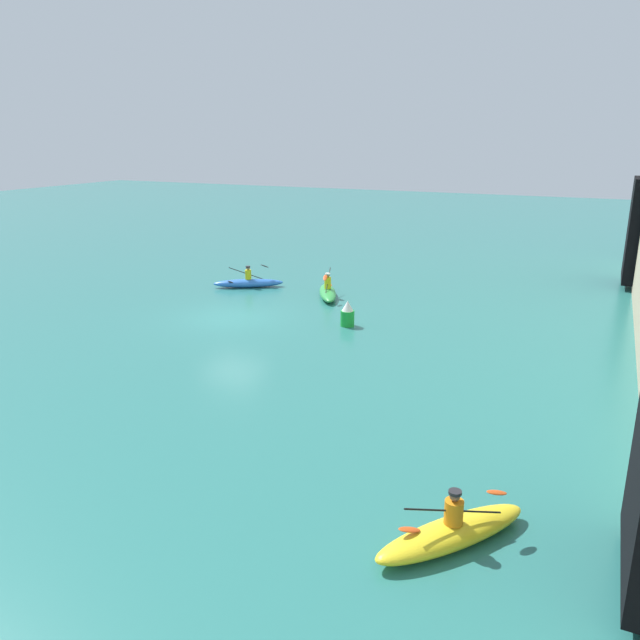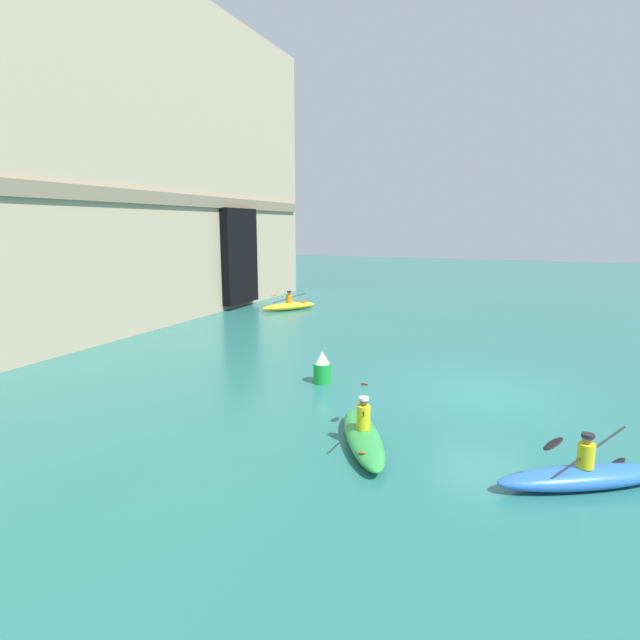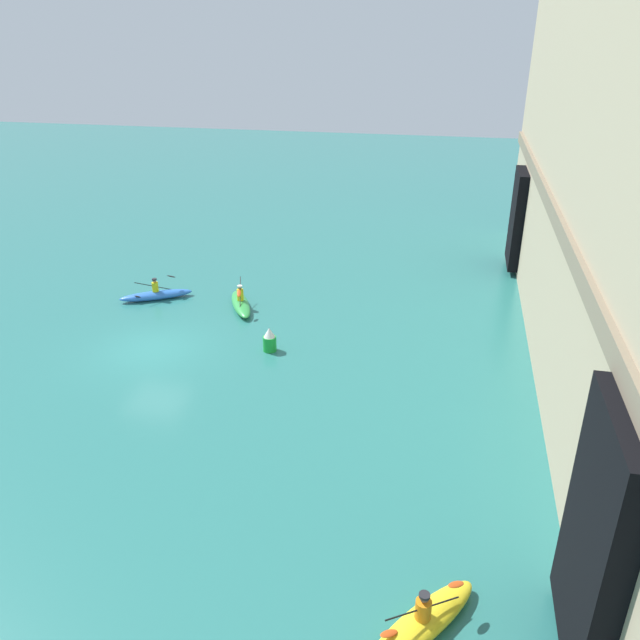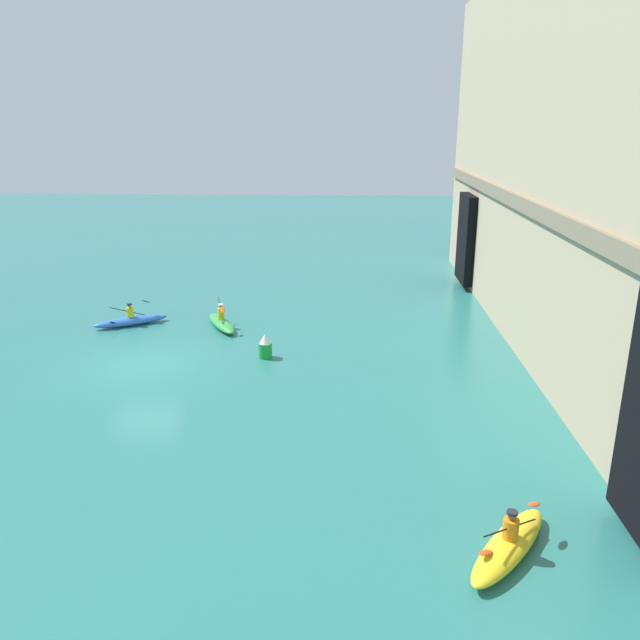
{
  "view_description": "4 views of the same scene",
  "coord_description": "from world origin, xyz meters",
  "px_view_note": "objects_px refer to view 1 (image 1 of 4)",
  "views": [
    {
      "loc": [
        20.68,
        13.55,
        7.2
      ],
      "look_at": [
        1.46,
        4.64,
        0.88
      ],
      "focal_mm": 35.0,
      "sensor_mm": 36.0,
      "label": 1
    },
    {
      "loc": [
        -14.54,
        -0.94,
        4.78
      ],
      "look_at": [
        0.76,
        5.5,
        1.62
      ],
      "focal_mm": 28.0,
      "sensor_mm": 36.0,
      "label": 2
    },
    {
      "loc": [
        20.34,
        11.55,
        11.67
      ],
      "look_at": [
        0.03,
        7.0,
        2.02
      ],
      "focal_mm": 35.0,
      "sensor_mm": 36.0,
      "label": 3
    },
    {
      "loc": [
        22.48,
        8.04,
        9.06
      ],
      "look_at": [
        0.15,
        6.97,
        1.97
      ],
      "focal_mm": 35.0,
      "sensor_mm": 36.0,
      "label": 4
    }
  ],
  "objects_px": {
    "kayak_blue": "(248,283)",
    "marker_buoy": "(347,314)",
    "kayak_yellow": "(452,532)",
    "kayak_green": "(328,292)"
  },
  "relations": [
    {
      "from": "kayak_green",
      "to": "marker_buoy",
      "type": "height_order",
      "value": "kayak_green"
    },
    {
      "from": "marker_buoy",
      "to": "kayak_green",
      "type": "bearing_deg",
      "value": -146.06
    },
    {
      "from": "kayak_blue",
      "to": "marker_buoy",
      "type": "xyz_separation_m",
      "value": [
        3.89,
        6.85,
        0.23
      ]
    },
    {
      "from": "kayak_green",
      "to": "kayak_blue",
      "type": "distance_m",
      "value": 4.3
    },
    {
      "from": "kayak_green",
      "to": "marker_buoy",
      "type": "bearing_deg",
      "value": -173.58
    },
    {
      "from": "kayak_yellow",
      "to": "marker_buoy",
      "type": "xyz_separation_m",
      "value": [
        -11.71,
        -6.91,
        0.22
      ]
    },
    {
      "from": "kayak_blue",
      "to": "kayak_yellow",
      "type": "relative_size",
      "value": 1.03
    },
    {
      "from": "kayak_blue",
      "to": "kayak_yellow",
      "type": "bearing_deg",
      "value": -79.24
    },
    {
      "from": "kayak_blue",
      "to": "marker_buoy",
      "type": "height_order",
      "value": "kayak_blue"
    },
    {
      "from": "kayak_blue",
      "to": "marker_buoy",
      "type": "bearing_deg",
      "value": -60.27
    }
  ]
}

